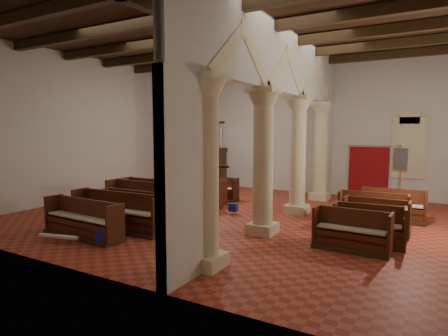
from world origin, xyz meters
TOP-DOWN VIEW (x-y plane):
  - floor at (0.00, 0.00)m, footprint 14.00×14.00m
  - ceiling at (0.00, 0.00)m, footprint 14.00×14.00m
  - wall_back at (0.00, 6.00)m, footprint 14.00×0.02m
  - wall_front at (0.00, -6.00)m, footprint 14.00×0.02m
  - wall_left at (-7.00, 0.00)m, footprint 0.02×12.00m
  - ceiling_beams at (0.00, 0.00)m, footprint 13.80×11.80m
  - arcade at (1.80, 0.00)m, footprint 0.90×11.90m
  - window_back at (5.00, 5.98)m, footprint 1.00×0.03m
  - pipe_organ at (-4.50, 5.50)m, footprint 2.10×0.85m
  - lectern at (-3.03, 4.81)m, footprint 0.58×0.60m
  - dossal_curtain at (3.50, 5.92)m, footprint 1.80×0.07m
  - processional_banner at (4.81, 5.20)m, footprint 0.51×0.65m
  - hymnal_box_a at (-1.34, -4.47)m, footprint 0.36×0.33m
  - hymnal_box_b at (-0.85, -2.99)m, footprint 0.34×0.29m
  - hymnal_box_c at (-0.07, 0.25)m, footprint 0.30×0.25m
  - tube_heater_a at (-2.49, -4.92)m, footprint 1.14×0.40m
  - tube_heater_b at (-2.05, -4.16)m, footprint 0.91×0.49m
  - nave_pew_0 at (-2.37, -4.24)m, footprint 2.71×0.83m
  - nave_pew_1 at (-2.09, -3.23)m, footprint 3.17×0.82m
  - nave_pew_2 at (-2.00, -2.47)m, footprint 2.82×0.69m
  - nave_pew_3 at (-2.52, -1.41)m, footprint 3.44×0.86m
  - nave_pew_4 at (-2.49, -0.72)m, footprint 3.47×0.77m
  - nave_pew_5 at (-2.18, 0.61)m, footprint 2.66×0.84m
  - nave_pew_6 at (-2.50, 1.33)m, footprint 2.86×0.78m
  - nave_pew_7 at (-2.50, 2.27)m, footprint 2.96×0.68m
  - aisle_pew_0 at (4.29, -1.80)m, footprint 1.85×0.74m
  - aisle_pew_1 at (4.59, -1.11)m, footprint 1.78×0.81m
  - aisle_pew_2 at (4.60, 0.06)m, footprint 1.79×0.72m
  - aisle_pew_3 at (4.41, 0.85)m, footprint 2.03×0.76m
  - aisle_pew_4 at (4.88, 1.90)m, footprint 1.95×0.74m

SIDE VIEW (x-z plane):
  - floor at x=0.00m, z-range 0.00..0.00m
  - tube_heater_a at x=-2.49m, z-range 0.10..0.22m
  - tube_heater_b at x=-2.05m, z-range 0.11..0.21m
  - hymnal_box_c at x=-0.07m, z-range 0.10..0.38m
  - hymnal_box_a at x=-1.34m, z-range 0.10..0.40m
  - hymnal_box_b at x=-0.85m, z-range 0.10..0.41m
  - nave_pew_7 at x=-2.50m, z-range -0.16..0.79m
  - nave_pew_6 at x=-2.50m, z-range -0.17..0.84m
  - aisle_pew_2 at x=4.60m, z-range -0.16..0.84m
  - aisle_pew_0 at x=4.29m, z-range -0.16..0.84m
  - nave_pew_2 at x=-2.00m, z-range -0.17..0.86m
  - nave_pew_0 at x=-2.37m, z-range -0.17..0.86m
  - nave_pew_5 at x=-2.18m, z-range -0.17..0.86m
  - aisle_pew_4 at x=4.88m, z-range -0.17..0.87m
  - aisle_pew_1 at x=4.59m, z-range -0.17..0.87m
  - aisle_pew_3 at x=4.41m, z-range -0.17..0.87m
  - nave_pew_1 at x=-2.09m, z-range -0.19..0.92m
  - nave_pew_4 at x=-2.49m, z-range -0.20..0.95m
  - nave_pew_3 at x=-2.52m, z-range -0.20..0.95m
  - lectern at x=-3.03m, z-range -0.11..1.15m
  - processional_banner at x=4.81m, z-range -0.40..1.99m
  - dossal_curtain at x=3.50m, z-range 0.08..2.25m
  - pipe_organ at x=-4.50m, z-range -0.83..3.57m
  - window_back at x=5.00m, z-range 1.10..3.30m
  - wall_back at x=0.00m, z-range 0.00..6.00m
  - wall_front at x=0.00m, z-range 0.00..6.00m
  - wall_left at x=-7.00m, z-range 0.00..6.00m
  - arcade at x=1.80m, z-range 0.56..6.56m
  - ceiling_beams at x=0.00m, z-range 5.67..5.97m
  - ceiling at x=0.00m, z-range 6.00..6.00m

